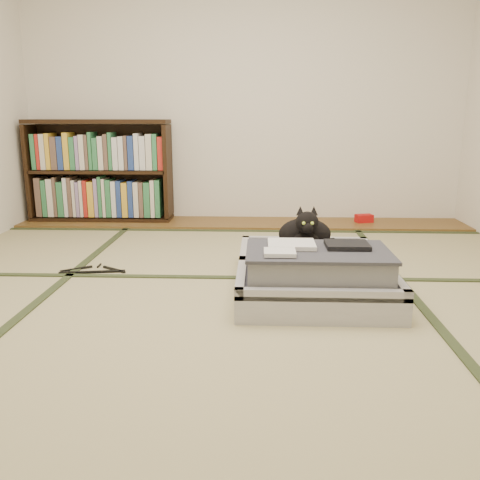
{
  "coord_description": "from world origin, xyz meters",
  "views": [
    {
      "loc": [
        0.17,
        -2.53,
        0.95
      ],
      "look_at": [
        0.05,
        0.35,
        0.25
      ],
      "focal_mm": 38.0,
      "sensor_mm": 36.0,
      "label": 1
    }
  ],
  "objects": [
    {
      "name": "floor",
      "position": [
        0.0,
        0.0,
        0.0
      ],
      "size": [
        4.5,
        4.5,
        0.0
      ],
      "primitive_type": "plane",
      "color": "tan",
      "rests_on": "ground"
    },
    {
      "name": "wood_strip",
      "position": [
        0.0,
        2.0,
        0.01
      ],
      "size": [
        4.0,
        0.5,
        0.02
      ],
      "primitive_type": "cube",
      "color": "brown",
      "rests_on": "ground"
    },
    {
      "name": "red_item",
      "position": [
        1.11,
        2.03,
        0.06
      ],
      "size": [
        0.17,
        0.13,
        0.07
      ],
      "primitive_type": "cube",
      "rotation": [
        0.0,
        0.0,
        0.28
      ],
      "color": "#B40F0E",
      "rests_on": "wood_strip"
    },
    {
      "name": "room_shell",
      "position": [
        0.0,
        0.0,
        1.46
      ],
      "size": [
        4.5,
        4.5,
        4.5
      ],
      "color": "white",
      "rests_on": "ground"
    },
    {
      "name": "tatami_borders",
      "position": [
        0.0,
        0.49,
        0.0
      ],
      "size": [
        4.0,
        4.5,
        0.01
      ],
      "color": "#2D381E",
      "rests_on": "ground"
    },
    {
      "name": "bookcase",
      "position": [
        -1.3,
        2.07,
        0.45
      ],
      "size": [
        1.29,
        0.29,
        0.92
      ],
      "color": "black",
      "rests_on": "wood_strip"
    },
    {
      "name": "suitcase",
      "position": [
        0.46,
        0.18,
        0.11
      ],
      "size": [
        0.82,
        1.09,
        0.32
      ],
      "color": "#AEAEB3",
      "rests_on": "floor"
    },
    {
      "name": "cat",
      "position": [
        0.44,
        0.47,
        0.27
      ],
      "size": [
        0.36,
        0.37,
        0.29
      ],
      "color": "black",
      "rests_on": "suitcase"
    },
    {
      "name": "cable_coil",
      "position": [
        0.62,
        0.5,
        0.17
      ],
      "size": [
        0.11,
        0.11,
        0.03
      ],
      "color": "white",
      "rests_on": "suitcase"
    },
    {
      "name": "hanger",
      "position": [
        -0.88,
        0.5,
        0.01
      ],
      "size": [
        0.42,
        0.22,
        0.01
      ],
      "color": "black",
      "rests_on": "floor"
    }
  ]
}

